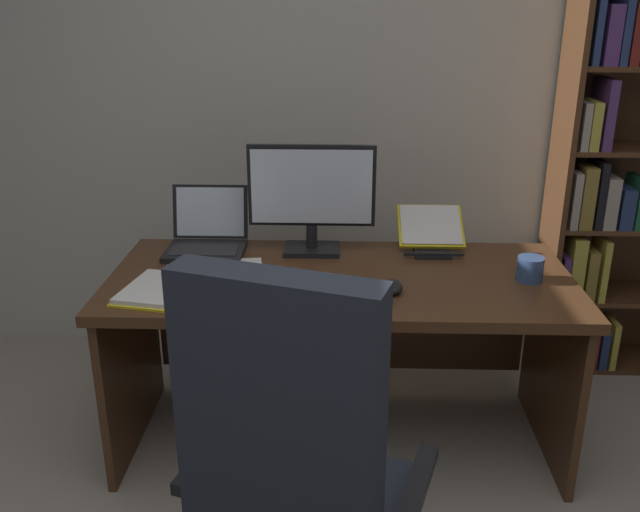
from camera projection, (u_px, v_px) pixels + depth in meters
name	position (u px, v px, depth m)	size (l,w,h in m)	color
wall_back	(354.00, 91.00, 3.17)	(4.87, 0.12, 2.54)	beige
desk	(340.00, 313.00, 2.66)	(1.70, 0.76, 0.72)	#4C2D19
bookshelf	(638.00, 155.00, 3.01)	(0.93, 0.30, 2.11)	#4C2D19
office_chair	(297.00, 501.00, 1.73)	(0.70, 0.61, 1.14)	black
monitor	(312.00, 199.00, 2.68)	(0.50, 0.16, 0.43)	black
laptop	(207.00, 238.00, 2.76)	(0.31, 0.29, 0.24)	black
keyboard	(307.00, 288.00, 2.38)	(0.42, 0.15, 0.02)	black
computer_mouse	(393.00, 287.00, 2.37)	(0.06, 0.10, 0.04)	black
reading_stand_with_book	(431.00, 231.00, 2.77)	(0.26, 0.27, 0.15)	black
open_binder	(188.00, 292.00, 2.35)	(0.49, 0.38, 0.02)	yellow
notepad	(242.00, 270.00, 2.56)	(0.15, 0.21, 0.01)	white
pen	(247.00, 267.00, 2.55)	(0.01, 0.01, 0.14)	black
coffee_mug	(530.00, 269.00, 2.46)	(0.09, 0.09, 0.09)	#334C7A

